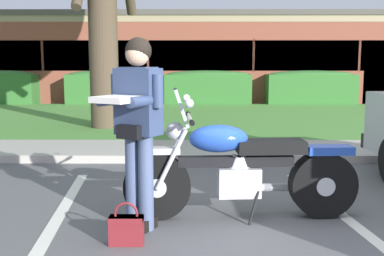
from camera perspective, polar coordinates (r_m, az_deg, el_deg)
ground_plane at (r=3.99m, az=7.94°, el=-13.93°), size 140.00×140.00×0.00m
curb_strip at (r=7.06m, az=4.50°, el=-3.73°), size 60.00×0.20×0.12m
concrete_walk at (r=7.89m, az=4.05°, el=-2.63°), size 60.00×1.50×0.08m
grass_lawn at (r=12.59m, az=2.66°, el=1.28°), size 60.00×8.00×0.06m
stall_stripe_0 at (r=4.34m, az=-17.25°, el=-12.36°), size 0.55×4.39×0.01m
stall_stripe_1 at (r=4.41m, az=20.79°, el=-12.18°), size 0.55×4.39×0.01m
motorcycle at (r=4.49m, az=7.02°, el=-4.91°), size 2.24×0.82×1.26m
rider_person at (r=4.09m, az=-6.76°, el=1.22°), size 0.59×0.67×1.70m
handbag at (r=3.94m, az=-8.05°, el=-11.98°), size 0.28×0.13×0.36m
hedge_left at (r=18.07m, az=-22.23°, el=4.69°), size 2.42×0.90×1.24m
hedge_center_left at (r=17.01m, az=-10.63°, el=4.97°), size 2.68×0.90×1.24m
hedge_center_right at (r=16.71m, az=1.94°, el=5.05°), size 3.07×0.90×1.24m
hedge_right at (r=17.21m, az=14.35°, el=4.89°), size 3.15×0.90×1.24m
brick_building at (r=22.47m, az=5.87°, el=8.44°), size 22.89×10.61×3.41m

